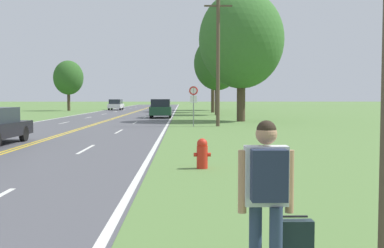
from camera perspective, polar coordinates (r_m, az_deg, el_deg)
The scene contains 12 objects.
hitchhiker_person at distance 4.91m, azimuth 8.83°, elevation -7.13°, with size 0.57×0.41×1.67m.
fire_hydrant at distance 12.79m, azimuth 1.22°, elevation -3.48°, with size 0.46×0.30×0.80m.
traffic_sign at distance 30.85m, azimuth 0.18°, elevation 3.34°, with size 0.60×0.10×2.61m.
utility_pole_midground at distance 31.33m, azimuth 3.11°, elevation 7.65°, with size 1.80×0.24×8.34m.
tree_left_verge at distance 69.23m, azimuth 3.03°, elevation 6.89°, with size 5.68×5.68×9.63m.
tree_behind_sign at distance 50.81m, azimuth 3.03°, elevation 7.17°, with size 4.92×4.92×8.26m.
tree_mid_treeline at distance 59.24m, azimuth 2.49°, elevation 7.42°, with size 4.30×4.30×8.75m.
tree_right_cluster at distance 68.86m, azimuth -14.44°, elevation 5.33°, with size 4.10×4.10×6.94m.
tree_far_back at distance 38.02m, azimuth 5.87°, elevation 9.90°, with size 6.59×6.59×10.15m.
car_dark_green_van_approaching at distance 43.93m, azimuth -3.71°, elevation 1.90°, with size 1.95×4.38×1.71m.
car_dark_grey_sedan_mid_near at distance 61.40m, azimuth -4.03°, elevation 2.17°, with size 1.78×4.48×1.55m.
car_white_van_mid_far at distance 71.47m, azimuth -9.01°, elevation 2.32°, with size 1.85×4.65×1.57m.
Camera 1 is at (6.10, -0.88, 1.90)m, focal length 45.00 mm.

